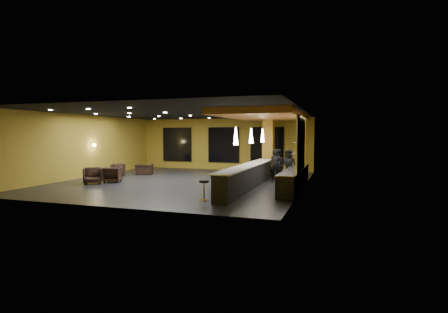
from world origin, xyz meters
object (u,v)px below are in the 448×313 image
(bar_stool_0, at_px, (204,188))
(bar_stool_1, at_px, (216,182))
(prep_counter, at_px, (295,179))
(staff_b, at_px, (279,164))
(armchair_c, at_px, (118,170))
(staff_a, at_px, (276,166))
(bar_counter, at_px, (248,177))
(bar_stool_4, at_px, (240,172))
(column, at_px, (268,146))
(armchair_d, at_px, (144,169))
(armchair_b, at_px, (113,175))
(bar_stool_3, at_px, (234,175))
(armchair_a, at_px, (93,176))
(pendant_0, at_px, (236,136))
(bar_stool_2, at_px, (225,177))
(pendant_1, at_px, (251,136))
(pendant_2, at_px, (263,136))
(bar_stool_5, at_px, (249,169))
(staff_c, at_px, (289,165))

(bar_stool_0, relative_size, bar_stool_1, 1.00)
(prep_counter, bearing_deg, staff_b, 112.97)
(armchair_c, bearing_deg, staff_a, -26.52)
(staff_b, distance_m, armchair_c, 9.36)
(bar_counter, distance_m, bar_stool_4, 2.12)
(column, distance_m, armchair_d, 7.56)
(column, distance_m, staff_b, 1.91)
(armchair_b, bearing_deg, bar_stool_1, 145.49)
(bar_stool_3, bearing_deg, armchair_a, -164.04)
(bar_counter, xyz_separation_m, staff_b, (0.87, 3.17, 0.33))
(pendant_0, distance_m, bar_stool_2, 2.50)
(bar_counter, xyz_separation_m, prep_counter, (2.00, 0.50, -0.07))
(bar_stool_4, bearing_deg, staff_a, 9.96)
(pendant_1, height_order, staff_b, pendant_1)
(staff_a, distance_m, armchair_c, 9.29)
(column, bearing_deg, staff_a, -70.48)
(pendant_2, distance_m, bar_stool_1, 5.32)
(prep_counter, height_order, bar_stool_3, prep_counter)
(bar_stool_0, height_order, bar_stool_4, bar_stool_4)
(bar_stool_0, bearing_deg, staff_a, 73.82)
(pendant_2, relative_size, bar_stool_5, 0.90)
(armchair_a, bearing_deg, pendant_0, -42.64)
(armchair_d, bearing_deg, bar_stool_4, 151.21)
(staff_c, bearing_deg, column, 134.25)
(column, bearing_deg, bar_counter, -90.00)
(bar_counter, relative_size, bar_stool_4, 10.60)
(bar_counter, relative_size, armchair_b, 9.45)
(bar_stool_2, bearing_deg, bar_stool_5, 89.00)
(prep_counter, height_order, staff_c, staff_c)
(armchair_c, distance_m, armchair_d, 1.53)
(prep_counter, bearing_deg, armchair_b, -175.05)
(armchair_c, bearing_deg, bar_stool_0, -62.93)
(pendant_1, bearing_deg, bar_stool_4, 124.04)
(column, bearing_deg, armchair_d, -169.29)
(column, height_order, armchair_b, column)
(staff_a, relative_size, armchair_b, 1.98)
(bar_stool_1, height_order, bar_stool_4, bar_stool_4)
(staff_b, bearing_deg, bar_stool_2, -91.77)
(staff_b, height_order, staff_c, staff_c)
(bar_counter, relative_size, armchair_a, 9.20)
(pendant_0, bearing_deg, bar_stool_5, 98.86)
(prep_counter, relative_size, bar_stool_0, 8.11)
(staff_a, distance_m, bar_stool_4, 1.85)
(armchair_c, bearing_deg, bar_stool_5, -18.07)
(armchair_c, distance_m, bar_stool_5, 7.69)
(bar_counter, height_order, prep_counter, bar_counter)
(bar_stool_0, bearing_deg, column, 84.38)
(pendant_0, bearing_deg, pendant_2, 90.00)
(armchair_b, bearing_deg, staff_b, -176.04)
(staff_c, bearing_deg, pendant_1, -115.66)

